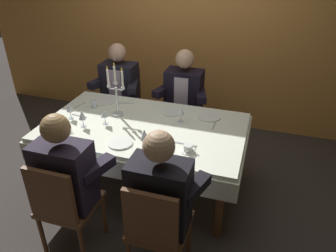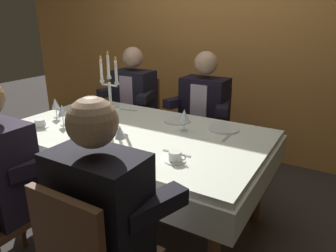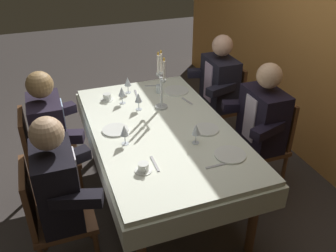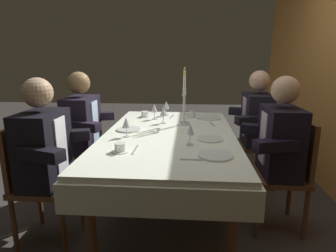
% 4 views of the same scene
% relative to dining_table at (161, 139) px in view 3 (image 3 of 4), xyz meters
% --- Properties ---
extents(ground_plane, '(12.00, 12.00, 0.00)m').
position_rel_dining_table_xyz_m(ground_plane, '(0.00, 0.00, -0.62)').
color(ground_plane, '#393330').
extents(dining_table, '(1.94, 1.14, 0.74)m').
position_rel_dining_table_xyz_m(dining_table, '(0.00, 0.00, 0.00)').
color(dining_table, white).
rests_on(dining_table, ground_plane).
extents(candelabra, '(0.19, 0.11, 0.54)m').
position_rel_dining_table_xyz_m(candelabra, '(-0.32, 0.12, 0.34)').
color(candelabra, silver).
rests_on(candelabra, dining_table).
extents(dinner_plate_0, '(0.21, 0.21, 0.01)m').
position_rel_dining_table_xyz_m(dinner_plate_0, '(0.17, 0.33, 0.13)').
color(dinner_plate_0, white).
rests_on(dinner_plate_0, dining_table).
extents(dinner_plate_1, '(0.22, 0.22, 0.01)m').
position_rel_dining_table_xyz_m(dinner_plate_1, '(-0.07, -0.37, 0.13)').
color(dinner_plate_1, white).
rests_on(dinner_plate_1, dining_table).
extents(dinner_plate_2, '(0.23, 0.23, 0.01)m').
position_rel_dining_table_xyz_m(dinner_plate_2, '(0.56, 0.34, 0.13)').
color(dinner_plate_2, white).
rests_on(dinner_plate_2, dining_table).
extents(dinner_plate_3, '(0.24, 0.24, 0.01)m').
position_rel_dining_table_xyz_m(dinner_plate_3, '(-0.60, 0.37, 0.13)').
color(dinner_plate_3, white).
rests_on(dinner_plate_3, dining_table).
extents(wine_glass_0, '(0.07, 0.07, 0.16)m').
position_rel_dining_table_xyz_m(wine_glass_0, '(-0.53, -0.19, 0.24)').
color(wine_glass_0, silver).
rests_on(wine_glass_0, dining_table).
extents(wine_glass_1, '(0.07, 0.07, 0.16)m').
position_rel_dining_table_xyz_m(wine_glass_1, '(0.32, 0.17, 0.24)').
color(wine_glass_1, silver).
rests_on(wine_glass_1, dining_table).
extents(wine_glass_2, '(0.07, 0.07, 0.16)m').
position_rel_dining_table_xyz_m(wine_glass_2, '(-0.73, -0.09, 0.23)').
color(wine_glass_2, silver).
rests_on(wine_glass_2, dining_table).
extents(wine_glass_3, '(0.07, 0.07, 0.16)m').
position_rel_dining_table_xyz_m(wine_glass_3, '(0.14, -0.34, 0.24)').
color(wine_glass_3, silver).
rests_on(wine_glass_3, dining_table).
extents(wine_glass_4, '(0.07, 0.07, 0.16)m').
position_rel_dining_table_xyz_m(wine_glass_4, '(-0.36, -0.08, 0.24)').
color(wine_glass_4, silver).
rests_on(wine_glass_4, dining_table).
extents(water_tumbler_0, '(0.06, 0.06, 0.08)m').
position_rel_dining_table_xyz_m(water_tumbler_0, '(-0.63, 0.20, 0.16)').
color(water_tumbler_0, silver).
rests_on(water_tumbler_0, dining_table).
extents(coffee_cup_0, '(0.13, 0.12, 0.06)m').
position_rel_dining_table_xyz_m(coffee_cup_0, '(0.51, -0.30, 0.15)').
color(coffee_cup_0, white).
rests_on(coffee_cup_0, dining_table).
extents(coffee_cup_1, '(0.13, 0.12, 0.06)m').
position_rel_dining_table_xyz_m(coffee_cup_1, '(-0.65, -0.31, 0.15)').
color(coffee_cup_1, white).
rests_on(coffee_cup_1, dining_table).
extents(fork_0, '(0.05, 0.17, 0.01)m').
position_rel_dining_table_xyz_m(fork_0, '(-0.81, 0.19, 0.12)').
color(fork_0, '#B7B7BC').
rests_on(fork_0, dining_table).
extents(knife_1, '(0.19, 0.02, 0.01)m').
position_rel_dining_table_xyz_m(knife_1, '(0.47, -0.21, 0.12)').
color(knife_1, '#B7B7BC').
rests_on(knife_1, dining_table).
extents(fork_2, '(0.02, 0.17, 0.01)m').
position_rel_dining_table_xyz_m(fork_2, '(0.64, 0.20, 0.12)').
color(fork_2, '#B7B7BC').
rests_on(fork_2, dining_table).
extents(spoon_3, '(0.17, 0.04, 0.01)m').
position_rel_dining_table_xyz_m(spoon_3, '(-0.68, -0.02, 0.12)').
color(spoon_3, '#B7B7BC').
rests_on(spoon_3, dining_table).
extents(fork_4, '(0.17, 0.05, 0.01)m').
position_rel_dining_table_xyz_m(fork_4, '(-0.36, 0.39, 0.12)').
color(fork_4, '#B7B7BC').
rests_on(fork_4, dining_table).
extents(seated_diner_0, '(0.63, 0.48, 1.24)m').
position_rel_dining_table_xyz_m(seated_diner_0, '(-0.66, 0.89, 0.11)').
color(seated_diner_0, brown).
rests_on(seated_diner_0, ground_plane).
extents(seated_diner_1, '(0.63, 0.48, 1.24)m').
position_rel_dining_table_xyz_m(seated_diner_1, '(-0.29, -0.89, 0.11)').
color(seated_diner_1, brown).
rests_on(seated_diner_1, ground_plane).
extents(seated_diner_2, '(0.63, 0.48, 1.24)m').
position_rel_dining_table_xyz_m(seated_diner_2, '(0.16, 0.89, 0.11)').
color(seated_diner_2, brown).
rests_on(seated_diner_2, ground_plane).
extents(seated_diner_3, '(0.63, 0.48, 1.24)m').
position_rel_dining_table_xyz_m(seated_diner_3, '(0.46, -0.89, 0.11)').
color(seated_diner_3, brown).
rests_on(seated_diner_3, ground_plane).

